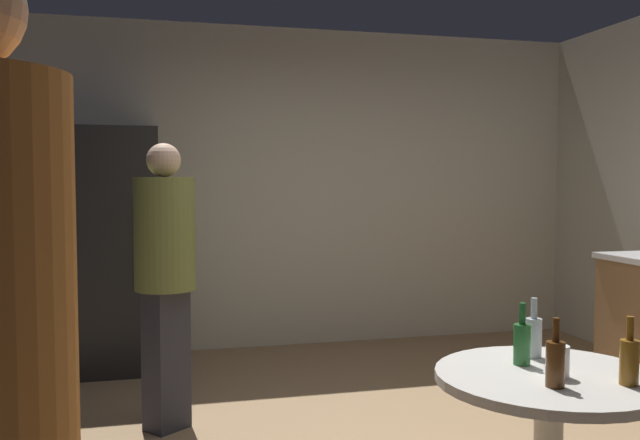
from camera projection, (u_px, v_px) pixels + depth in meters
The scene contains 9 objects.
wall_back at pixel (286, 188), 5.76m from camera, with size 5.32×0.06×2.70m, color beige.
refrigerator at pixel (111, 250), 5.03m from camera, with size 0.70×0.68×1.80m.
foreground_table at pixel (549, 403), 2.38m from camera, with size 0.80×0.80×0.73m.
beer_bottle_amber at pixel (629, 360), 2.24m from camera, with size 0.06×0.06×0.23m.
beer_bottle_brown at pixel (555, 362), 2.22m from camera, with size 0.06×0.06×0.23m.
beer_bottle_green at pixel (522, 342), 2.48m from camera, with size 0.06×0.06×0.23m.
beer_bottle_clear at pixel (534, 336), 2.59m from camera, with size 0.06×0.06×0.23m.
plastic_cup_white at pixel (557, 361), 2.33m from camera, with size 0.08×0.08×0.11m, color white.
person_in_olive_shirt at pixel (165, 264), 3.79m from camera, with size 0.48×0.48×1.62m.
Camera 1 is at (-1.12, -3.03, 1.41)m, focal length 37.84 mm.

